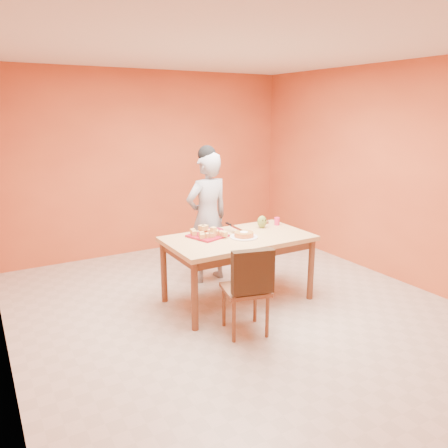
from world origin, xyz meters
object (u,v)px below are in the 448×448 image
person (208,218)px  pastry_platter (207,236)px  sponge_cake (244,234)px  dining_chair (246,288)px  checker_tin (265,222)px  egg_ornament (262,222)px  dining_table (238,245)px  magenta_glass (277,221)px  red_dinner_plate (214,230)px

person → pastry_platter: (-0.30, -0.57, -0.05)m
pastry_platter → sponge_cake: size_ratio=1.65×
dining_chair → checker_tin: dining_chair is taller
pastry_platter → egg_ornament: (0.74, 0.01, 0.06)m
dining_table → person: bearing=89.5°
pastry_platter → magenta_glass: bearing=1.6°
pastry_platter → magenta_glass: size_ratio=3.77×
dining_chair → pastry_platter: (0.03, 0.85, 0.30)m
dining_chair → person: 1.50m
person → pastry_platter: bearing=55.5°
person → sponge_cake: 0.80m
magenta_glass → checker_tin: bearing=118.9°
pastry_platter → red_dinner_plate: size_ratio=1.62×
checker_tin → dining_chair: bearing=-132.3°
person → magenta_glass: (0.67, -0.54, -0.01)m
red_dinner_plate → checker_tin: (0.71, -0.01, 0.01)m
person → sponge_cake: person is taller
magenta_glass → checker_tin: 0.17m
dining_chair → person: size_ratio=0.55×
sponge_cake → egg_ornament: 0.48m
dining_chair → checker_tin: bearing=61.6°
magenta_glass → red_dinner_plate: bearing=168.8°
dining_table → magenta_glass: size_ratio=17.08×
sponge_cake → dining_table: bearing=117.0°
pastry_platter → checker_tin: checker_tin is taller
dining_chair → pastry_platter: bearing=101.6°
person → red_dinner_plate: bearing=66.7°
dining_table → red_dinner_plate: bearing=107.4°
dining_table → magenta_glass: bearing=15.9°
magenta_glass → sponge_cake: bearing=-158.1°
pastry_platter → sponge_cake: (0.33, -0.23, 0.03)m
checker_tin → dining_table: bearing=-150.5°
pastry_platter → magenta_glass: (0.98, 0.03, 0.04)m
red_dinner_plate → egg_ornament: egg_ornament is taller
checker_tin → red_dinner_plate: bearing=179.1°
pastry_platter → egg_ornament: bearing=0.8°
dining_table → red_dinner_plate: (-0.11, 0.35, 0.10)m
pastry_platter → sponge_cake: 0.40m
egg_ornament → dining_table: bearing=-177.4°
egg_ornament → red_dinner_plate: bearing=143.6°
dining_table → egg_ornament: size_ratio=10.86×
person → pastry_platter: size_ratio=4.63×
red_dinner_plate → sponge_cake: bearing=-71.0°
magenta_glass → pastry_platter: bearing=-178.4°
dining_chair → checker_tin: 1.42m
dining_table → egg_ornament: bearing=21.7°
dining_table → person: person is taller
person → red_dinner_plate: size_ratio=7.52×
pastry_platter → checker_tin: 0.91m
dining_chair → pastry_platter: 0.90m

